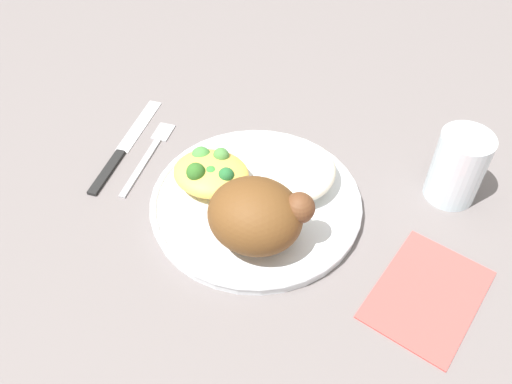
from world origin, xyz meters
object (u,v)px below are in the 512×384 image
at_px(plate, 256,202).
at_px(knife, 121,151).
at_px(water_glass, 458,167).
at_px(roasted_chicken, 257,215).
at_px(mac_cheese_with_broccoli, 210,172).
at_px(napkin, 428,294).
at_px(rice_pile, 301,172).
at_px(fork, 149,153).

relative_size(plate, knife, 1.30).
distance_m(plate, water_glass, 0.24).
height_order(plate, water_glass, water_glass).
distance_m(roasted_chicken, mac_cheese_with_broccoli, 0.10).
xyz_separation_m(water_glass, napkin, (-0.00, -0.15, -0.04)).
bearing_deg(plate, roasted_chicken, -68.62).
xyz_separation_m(plate, rice_pile, (0.04, 0.04, 0.03)).
relative_size(plate, water_glass, 2.77).
xyz_separation_m(rice_pile, water_glass, (0.17, 0.06, 0.01)).
xyz_separation_m(rice_pile, mac_cheese_with_broccoli, (-0.10, -0.04, -0.00)).
bearing_deg(roasted_chicken, fork, 153.24).
xyz_separation_m(plate, mac_cheese_with_broccoli, (-0.06, 0.01, 0.02)).
relative_size(mac_cheese_with_broccoli, water_glass, 1.02).
bearing_deg(roasted_chicken, plate, 111.38).
bearing_deg(mac_cheese_with_broccoli, roasted_chicken, -37.12).
bearing_deg(plate, water_glass, 25.52).
height_order(fork, water_glass, water_glass).
height_order(rice_pile, mac_cheese_with_broccoli, mac_cheese_with_broccoli).
bearing_deg(knife, plate, -7.70).
xyz_separation_m(plate, napkin, (0.21, -0.05, -0.01)).
height_order(knife, napkin, knife).
distance_m(plate, mac_cheese_with_broccoli, 0.06).
relative_size(roasted_chicken, water_glass, 1.23).
bearing_deg(mac_cheese_with_broccoli, plate, -6.14).
bearing_deg(mac_cheese_with_broccoli, knife, 171.63).
distance_m(plate, roasted_chicken, 0.07).
xyz_separation_m(plate, roasted_chicken, (0.02, -0.05, 0.05)).
height_order(roasted_chicken, knife, roasted_chicken).
height_order(mac_cheese_with_broccoli, fork, mac_cheese_with_broccoli).
distance_m(mac_cheese_with_broccoli, water_glass, 0.29).
bearing_deg(roasted_chicken, water_glass, 39.40).
bearing_deg(knife, roasted_chicken, -20.42).
distance_m(roasted_chicken, napkin, 0.19).
relative_size(rice_pile, mac_cheese_with_broccoli, 1.04).
bearing_deg(roasted_chicken, knife, 159.58).
bearing_deg(rice_pile, knife, -176.29).
distance_m(roasted_chicken, knife, 0.24).
xyz_separation_m(roasted_chicken, mac_cheese_with_broccoli, (-0.08, 0.06, -0.02)).
relative_size(knife, water_glass, 2.14).
distance_m(roasted_chicken, rice_pile, 0.10).
height_order(plate, roasted_chicken, roasted_chicken).
bearing_deg(fork, water_glass, 9.63).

